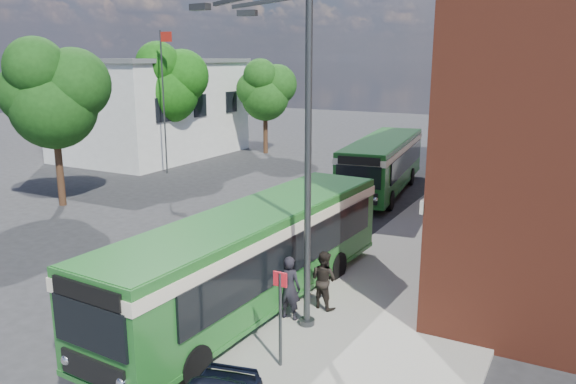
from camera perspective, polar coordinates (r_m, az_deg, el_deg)
The scene contains 14 objects.
ground at distance 20.13m, azimuth -8.95°, elevation -8.07°, with size 120.00×120.00×0.00m, color #262629.
pavement at distance 24.33m, azimuth 16.45°, elevation -4.46°, with size 6.00×48.00×0.15m, color #99978B.
kerb_line at distance 25.10m, azimuth 9.62°, elevation -3.70°, with size 0.12×48.00×0.01m, color beige.
white_building at distance 44.28m, azimuth -13.65°, elevation 8.33°, with size 9.40×13.40×7.30m.
flagpole at distance 36.78m, azimuth -12.49°, elevation 9.42°, with size 0.95×0.10×9.00m.
street_lamp at distance 14.65m, azimuth 0.77°, elevation 3.48°, with size 2.96×2.38×9.00m.
bus_stop_sign at distance 13.45m, azimuth -0.79°, elevation -12.18°, with size 0.35×0.08×2.52m.
bus_front at distance 16.62m, azimuth -3.47°, elevation -5.87°, with size 3.13×12.19×3.02m.
bus_rear at distance 31.45m, azimuth 9.61°, elevation 3.20°, with size 3.87×11.13×3.02m.
pedestrian_a at distance 15.90m, azimuth 0.13°, elevation -9.69°, with size 0.68×0.44×1.85m, color black.
pedestrian_b at distance 16.63m, azimuth 3.63°, elevation -8.87°, with size 0.84×0.66×1.73m, color black.
tree_left at distance 30.00m, azimuth -22.83°, elevation 9.24°, with size 4.94×4.70×8.35m.
tree_mid at distance 39.60m, azimuth -12.16°, elevation 10.83°, with size 4.99×4.75×8.43m.
tree_right at distance 43.92m, azimuth -2.31°, elevation 10.35°, with size 4.33×4.12×7.32m.
Camera 1 is at (11.54, -14.77, 7.33)m, focal length 35.00 mm.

